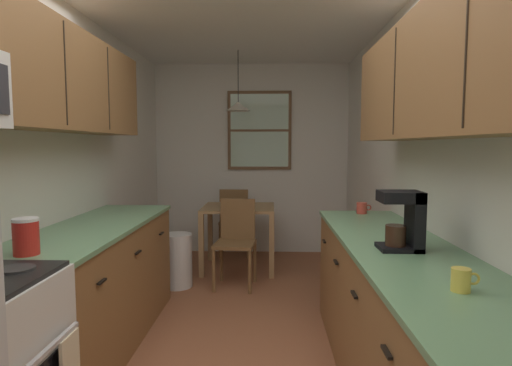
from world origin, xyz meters
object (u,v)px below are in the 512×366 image
(dining_chair_near, at_px, (236,238))
(coffee_maker, at_px, (406,219))
(dining_chair_far, at_px, (235,219))
(trash_bin, at_px, (178,260))
(mug_by_coffeemaker, at_px, (461,280))
(mug_spare, at_px, (362,208))
(storage_canister, at_px, (26,236))
(dining_table, at_px, (239,217))

(dining_chair_near, xyz_separation_m, coffee_maker, (1.08, -2.06, 0.57))
(dining_chair_far, bearing_deg, trash_bin, -111.56)
(dining_chair_far, height_order, mug_by_coffeemaker, mug_by_coffeemaker)
(mug_by_coffeemaker, distance_m, mug_spare, 1.87)
(storage_canister, bearing_deg, dining_table, 72.55)
(trash_bin, bearing_deg, mug_spare, -23.81)
(dining_chair_far, bearing_deg, storage_canister, -103.14)
(mug_by_coffeemaker, bearing_deg, mug_spare, 89.30)
(mug_by_coffeemaker, xyz_separation_m, mug_spare, (0.02, 1.87, 0.00))
(storage_canister, bearing_deg, trash_bin, 82.06)
(dining_table, relative_size, mug_spare, 6.85)
(storage_canister, relative_size, mug_by_coffeemaker, 1.75)
(dining_chair_far, distance_m, mug_by_coffeemaker, 4.09)
(dining_table, bearing_deg, dining_chair_far, 98.95)
(mug_spare, bearing_deg, mug_by_coffeemaker, -90.70)
(storage_canister, bearing_deg, dining_chair_near, 68.00)
(trash_bin, bearing_deg, dining_chair_near, 7.66)
(dining_chair_near, bearing_deg, mug_spare, -36.93)
(dining_table, xyz_separation_m, dining_chair_near, (0.02, -0.58, -0.12))
(dining_chair_far, height_order, storage_canister, storage_canister)
(storage_canister, distance_m, mug_spare, 2.45)
(dining_chair_far, height_order, trash_bin, dining_chair_far)
(dining_chair_near, relative_size, mug_spare, 7.39)
(trash_bin, xyz_separation_m, coffee_maker, (1.68, -1.98, 0.79))
(storage_canister, xyz_separation_m, mug_spare, (2.02, 1.39, -0.05))
(dining_table, height_order, coffee_maker, coffee_maker)
(mug_spare, bearing_deg, dining_chair_far, 121.41)
(dining_table, bearing_deg, coffee_maker, -67.45)
(coffee_maker, bearing_deg, trash_bin, 130.35)
(dining_chair_far, distance_m, storage_canister, 3.52)
(storage_canister, distance_m, coffee_maker, 1.99)
(storage_canister, height_order, mug_spare, storage_canister)
(mug_by_coffeemaker, bearing_deg, dining_chair_far, 107.21)
(trash_bin, relative_size, mug_spare, 4.55)
(dining_table, distance_m, dining_chair_near, 0.60)
(dining_table, relative_size, dining_chair_near, 0.93)
(storage_canister, height_order, mug_by_coffeemaker, storage_canister)
(storage_canister, bearing_deg, dining_chair_far, 76.86)
(dining_table, relative_size, storage_canister, 4.37)
(dining_table, relative_size, mug_by_coffeemaker, 7.63)
(dining_table, distance_m, dining_chair_far, 0.60)
(dining_chair_near, height_order, trash_bin, dining_chair_near)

